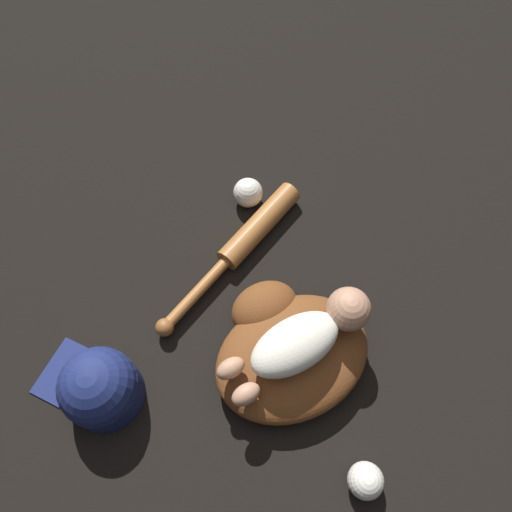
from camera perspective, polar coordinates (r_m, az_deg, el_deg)
name	(u,v)px	position (r m, az deg, el deg)	size (l,w,h in m)	color
ground_plane	(311,368)	(1.11, 6.29, -12.60)	(6.00, 6.00, 0.00)	black
baseball_glove	(287,348)	(1.07, 3.61, -10.45)	(0.41, 0.38, 0.09)	brown
baby_figure	(308,337)	(0.99, 5.93, -9.15)	(0.33, 0.19, 0.09)	silver
baseball_bat	(246,240)	(1.19, -1.17, 1.85)	(0.48, 0.06, 0.06)	#9E602D
baseball	(248,193)	(1.25, -0.92, 7.25)	(0.07, 0.07, 0.07)	silver
baseball_spare	(366,481)	(1.05, 12.41, -23.78)	(0.07, 0.07, 0.07)	silver
baseball_cap	(99,388)	(1.07, -17.48, -14.15)	(0.18, 0.24, 0.16)	navy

